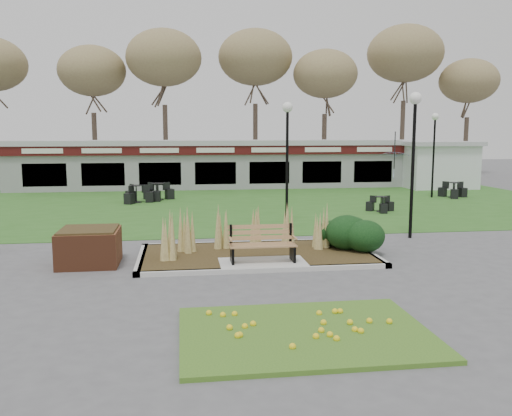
{
  "coord_description": "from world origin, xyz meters",
  "views": [
    {
      "loc": [
        -2.03,
        -13.16,
        3.41
      ],
      "look_at": [
        0.09,
        2.0,
        1.25
      ],
      "focal_mm": 38.0,
      "sensor_mm": 36.0,
      "label": 1
    }
  ],
  "objects": [
    {
      "name": "bistro_set_c",
      "position": [
        6.43,
        8.79,
        0.24
      ],
      "size": [
        1.22,
        1.15,
        0.65
      ],
      "color": "black",
      "rests_on": "ground"
    },
    {
      "name": "bistro_set_a",
      "position": [
        -4.16,
        13.3,
        0.3
      ],
      "size": [
        1.39,
        1.58,
        0.84
      ],
      "color": "black",
      "rests_on": "ground"
    },
    {
      "name": "lawn",
      "position": [
        0.0,
        12.0,
        0.01
      ],
      "size": [
        34.0,
        16.0,
        0.02
      ],
      "primitive_type": "cube",
      "color": "#2C5E1D",
      "rests_on": "ground"
    },
    {
      "name": "planting_bed",
      "position": [
        1.27,
        1.35,
        0.37
      ],
      "size": [
        6.75,
        3.4,
        1.27
      ],
      "color": "black",
      "rests_on": "ground"
    },
    {
      "name": "lamp_post_near_right",
      "position": [
        5.3,
        3.22,
        3.38
      ],
      "size": [
        0.39,
        0.39,
        4.64
      ],
      "color": "black",
      "rests_on": "ground"
    },
    {
      "name": "lamp_post_mid_right",
      "position": [
        1.81,
        6.16,
        3.25
      ],
      "size": [
        0.37,
        0.37,
        4.46
      ],
      "color": "black",
      "rests_on": "ground"
    },
    {
      "name": "brick_planter",
      "position": [
        -4.4,
        1.0,
        0.48
      ],
      "size": [
        1.5,
        1.5,
        0.95
      ],
      "color": "brown",
      "rests_on": "ground"
    },
    {
      "name": "patio_umbrella",
      "position": [
        10.55,
        17.56,
        1.47
      ],
      "size": [
        2.13,
        2.16,
        2.31
      ],
      "color": "black",
      "rests_on": "ground"
    },
    {
      "name": "lamp_post_far_right",
      "position": [
        10.93,
        13.33,
        3.17
      ],
      "size": [
        0.36,
        0.36,
        4.36
      ],
      "color": "black",
      "rests_on": "ground"
    },
    {
      "name": "bistro_set_d",
      "position": [
        12.0,
        13.13,
        0.28
      ],
      "size": [
        1.38,
        1.47,
        0.79
      ],
      "color": "black",
      "rests_on": "ground"
    },
    {
      "name": "food_pavilion",
      "position": [
        0.0,
        19.96,
        1.48
      ],
      "size": [
        24.6,
        3.4,
        2.9
      ],
      "color": "gray",
      "rests_on": "ground"
    },
    {
      "name": "tree_backdrop",
      "position": [
        0.0,
        28.0,
        8.36
      ],
      "size": [
        47.24,
        5.24,
        10.36
      ],
      "color": "#47382B",
      "rests_on": "ground"
    },
    {
      "name": "service_hut",
      "position": [
        13.5,
        18.0,
        1.45
      ],
      "size": [
        4.4,
        3.4,
        2.83
      ],
      "color": "silver",
      "rests_on": "ground"
    },
    {
      "name": "flower_bed",
      "position": [
        0.0,
        -4.6,
        0.07
      ],
      "size": [
        4.2,
        3.0,
        0.16
      ],
      "color": "#38641C",
      "rests_on": "ground"
    },
    {
      "name": "bistro_set_b",
      "position": [
        -3.16,
        14.21,
        0.3
      ],
      "size": [
        1.58,
        1.45,
        0.84
      ],
      "color": "black",
      "rests_on": "ground"
    },
    {
      "name": "park_bench",
      "position": [
        0.0,
        0.25,
        0.59
      ],
      "size": [
        1.7,
        0.66,
        0.93
      ],
      "color": "#9E7A47",
      "rests_on": "ground"
    },
    {
      "name": "ground",
      "position": [
        0.0,
        0.0,
        0.0
      ],
      "size": [
        100.0,
        100.0,
        0.0
      ],
      "primitive_type": "plane",
      "color": "#515154",
      "rests_on": "ground"
    }
  ]
}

